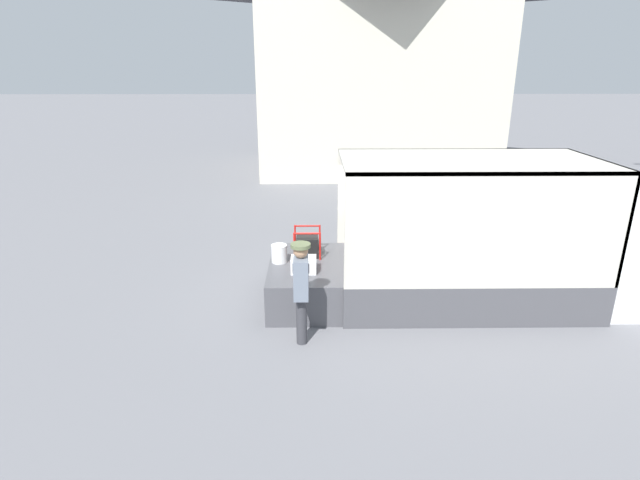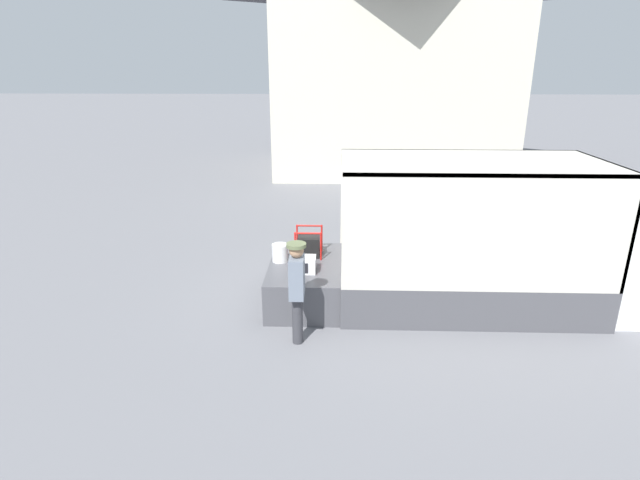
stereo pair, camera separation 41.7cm
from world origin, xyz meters
name	(u,v)px [view 1 (the left image)]	position (x,y,z in m)	size (l,w,h in m)	color
ground_plane	(340,298)	(0.00, 0.00, 0.00)	(160.00, 160.00, 0.00)	slate
box_truck	(536,258)	(3.90, 0.00, 0.86)	(6.70, 2.49, 2.83)	white
tailgate_deck	(305,281)	(-0.70, 0.00, 0.39)	(1.40, 2.37, 0.78)	#4C4C51
microwave	(304,265)	(-0.71, -0.44, 0.92)	(0.48, 0.39, 0.28)	white
portable_generator	(308,245)	(-0.63, 0.42, 1.00)	(0.55, 0.53, 0.57)	black
orange_bucket	(279,254)	(-1.20, 0.06, 0.96)	(0.31, 0.31, 0.36)	silver
worker_person	(301,283)	(-0.73, -1.70, 1.11)	(0.32, 0.44, 1.79)	#38383D
house_backdrop	(376,56)	(2.21, 13.80, 4.88)	(10.27, 7.01, 9.58)	beige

